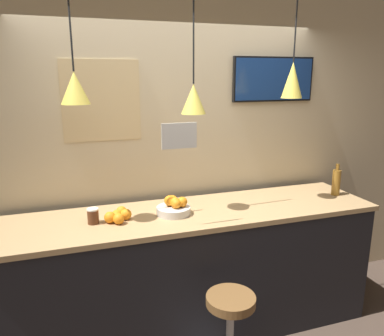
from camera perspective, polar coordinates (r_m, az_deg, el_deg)
back_wall at (r=3.27m, az=-2.61°, el=2.76°), size 8.00×0.06×2.90m
service_counter at (r=3.17m, az=0.00°, el=-15.51°), size 2.99×0.73×1.05m
bar_stool at (r=2.72m, az=5.79°, el=-23.93°), size 0.45×0.45×0.70m
fruit_bowl at (r=2.88m, az=-2.75°, el=-5.97°), size 0.26×0.26×0.14m
orange_pile at (r=2.81m, az=-11.11°, el=-7.11°), size 0.20×0.22×0.08m
juice_bottle at (r=3.54m, az=21.12°, el=-1.99°), size 0.07×0.07×0.28m
spread_jar at (r=2.79m, az=-14.85°, el=-7.08°), size 0.08×0.08×0.11m
pendant_lamp_left at (r=2.59m, az=-17.43°, el=11.67°), size 0.19×0.19×0.90m
pendant_lamp_middle at (r=2.73m, az=0.23°, el=10.61°), size 0.18×0.18×0.99m
pendant_lamp_right at (r=3.08m, az=15.05°, el=12.88°), size 0.16×0.16×0.89m
mounted_tv at (r=3.52m, az=12.33°, el=13.07°), size 0.79×0.04×0.39m
hanging_menu_board at (r=2.46m, az=-1.95°, el=4.93°), size 0.24×0.01×0.17m
wall_poster at (r=3.07m, az=-13.63°, el=9.91°), size 0.61×0.01×0.63m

